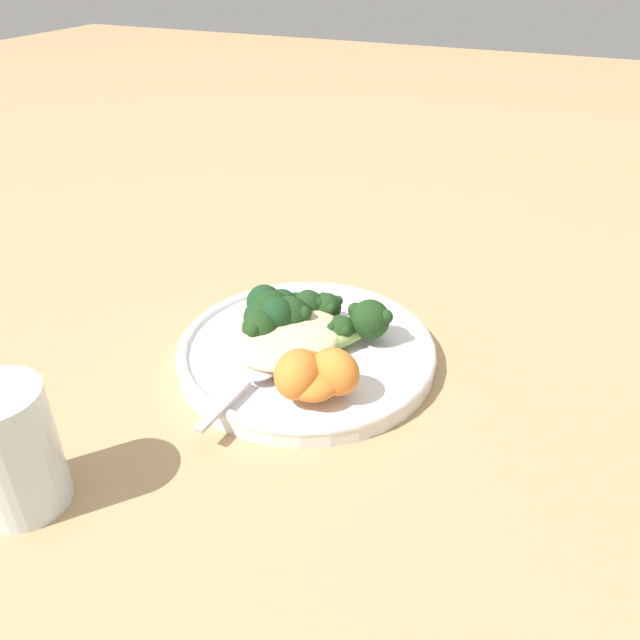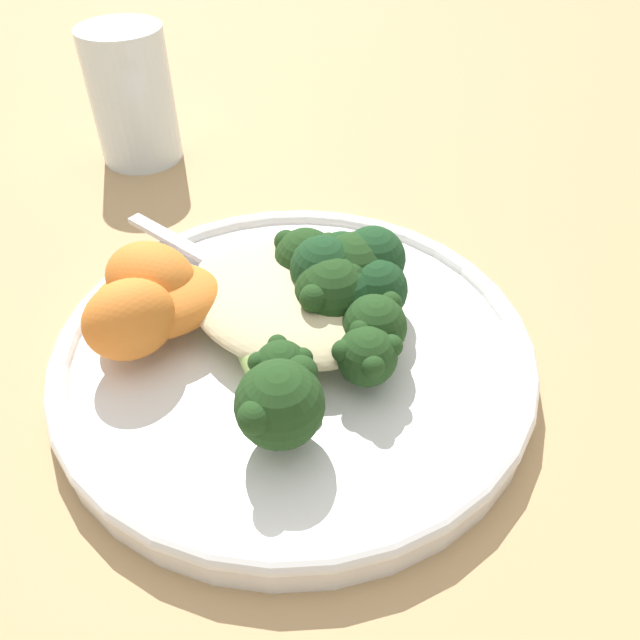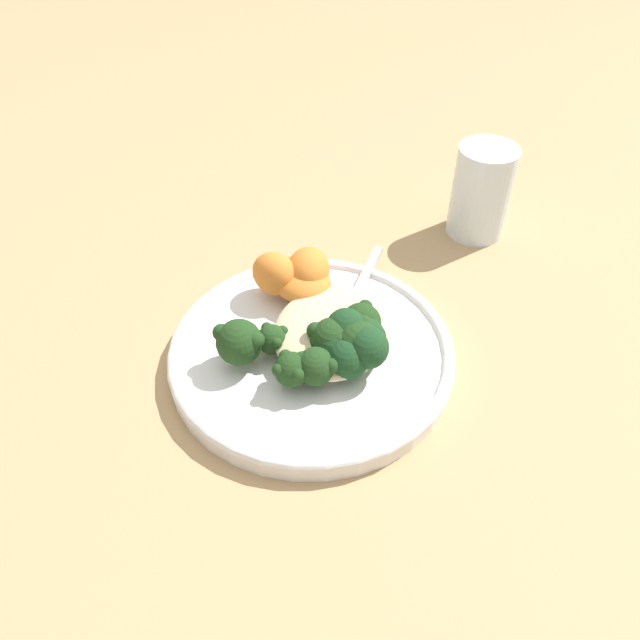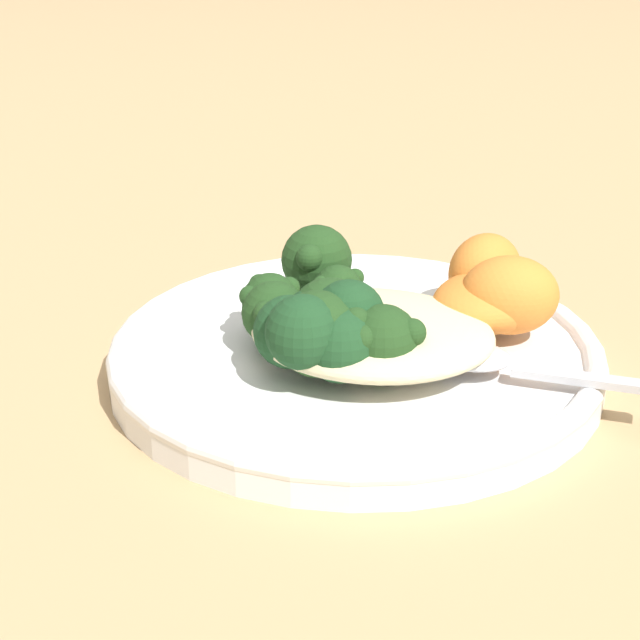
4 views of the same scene
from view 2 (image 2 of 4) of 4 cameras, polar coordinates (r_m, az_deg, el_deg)
The scene contains 16 objects.
ground_plane at distance 0.36m, azimuth 0.46°, elevation -3.19°, with size 4.00×4.00×0.00m, color tan.
plate at distance 0.35m, azimuth -2.38°, elevation -2.80°, with size 0.26×0.26×0.02m.
quinoa_mound at distance 0.35m, azimuth -2.05°, elevation 2.47°, with size 0.12×0.11×0.02m, color beige.
broccoli_stalk_0 at distance 0.29m, azimuth -4.48°, elevation -6.22°, with size 0.12×0.09×0.04m.
broccoli_stalk_1 at distance 0.32m, azimuth -4.85°, elevation -2.80°, with size 0.09×0.05×0.03m.
broccoli_stalk_2 at distance 0.32m, azimuth 0.69°, elevation -2.05°, with size 0.11×0.03×0.03m.
broccoli_stalk_3 at distance 0.32m, azimuth 2.77°, elevation -0.33°, with size 0.11×0.06×0.03m.
broccoli_stalk_4 at distance 0.33m, azimuth 0.93°, elevation 2.06°, with size 0.08×0.06×0.04m.
broccoli_stalk_5 at distance 0.35m, azimuth 1.43°, elevation 4.17°, with size 0.09×0.11×0.04m.
broccoli_stalk_6 at distance 0.36m, azimuth -2.27°, elevation 4.92°, with size 0.05×0.09×0.04m.
sweet_potato_chunk_0 at distance 0.33m, azimuth -16.99°, elevation 0.04°, with size 0.05×0.04×0.04m, color orange.
sweet_potato_chunk_1 at distance 0.35m, azimuth -15.18°, elevation 3.55°, with size 0.05×0.04×0.04m, color orange.
sweet_potato_chunk_2 at distance 0.35m, azimuth -14.61°, elevation 1.77°, with size 0.07×0.06×0.03m, color orange.
kale_tuft at distance 0.34m, azimuth 2.83°, elevation 4.12°, with size 0.06×0.07×0.04m.
spoon at distance 0.39m, azimuth -8.93°, elevation 5.03°, with size 0.12×0.03×0.01m.
water_glass at distance 0.55m, azimuth -16.81°, elevation 19.00°, with size 0.07×0.07×0.11m, color silver.
Camera 2 is at (0.15, -0.21, 0.26)m, focal length 35.00 mm.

